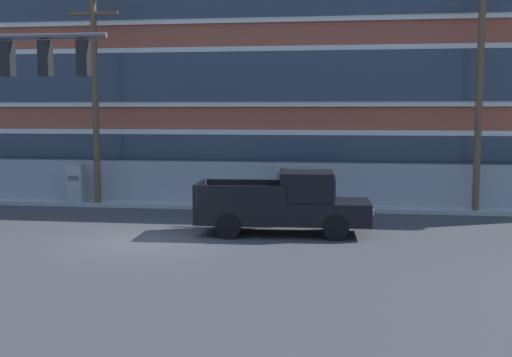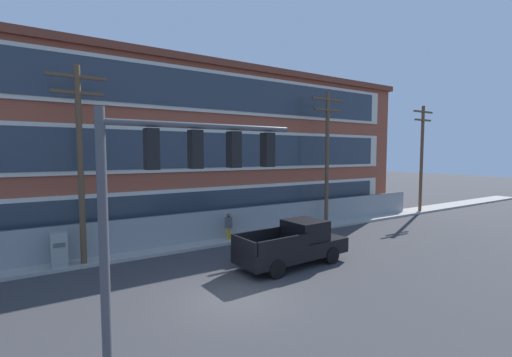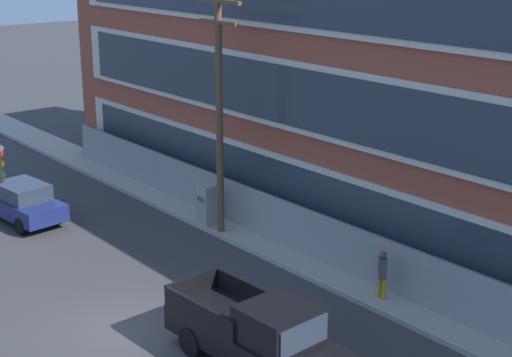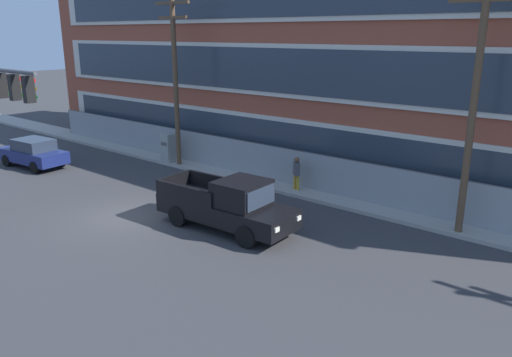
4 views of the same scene
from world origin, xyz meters
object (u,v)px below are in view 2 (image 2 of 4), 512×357
Objects in this scene: pedestrian_near_cabinet at (229,226)px; pickup_truck_black at (295,245)px; utility_pole_near_corner at (80,158)px; utility_pole_midblock at (327,153)px; traffic_signal_mast at (178,181)px; electrical_cabinet at (59,251)px; utility_pole_far_east at (422,154)px.

pickup_truck_black is at bearing -82.68° from pedestrian_near_cabinet.
pickup_truck_black is 10.45m from utility_pole_near_corner.
utility_pole_midblock is 8.55m from pedestrian_near_cabinet.
pedestrian_near_cabinet is (6.51, 9.92, -3.56)m from traffic_signal_mast.
electrical_cabinet is at bearing 151.84° from pickup_truck_black.
pedestrian_near_cabinet is (7.63, 0.35, -4.01)m from utility_pole_near_corner.
pickup_truck_black reaches higher than electrical_cabinet.
traffic_signal_mast is at bearing -83.38° from utility_pole_near_corner.
utility_pole_far_east reaches higher than utility_pole_near_corner.
pickup_truck_black is (7.19, 4.66, -3.58)m from traffic_signal_mast.
traffic_signal_mast is 0.68× the size of utility_pole_near_corner.
pickup_truck_black is at bearing -143.74° from utility_pole_midblock.
electrical_cabinet is 1.01× the size of pedestrian_near_cabinet.
utility_pole_midblock is (15.06, 0.06, 0.20)m from utility_pole_near_corner.
electrical_cabinet is at bearing 176.93° from utility_pole_near_corner.
utility_pole_far_east is 5.42× the size of electrical_cabinet.
traffic_signal_mast is 9.64m from utility_pole_near_corner.
utility_pole_near_corner is 26.33m from utility_pole_far_east.
utility_pole_midblock is (6.76, 4.96, 4.23)m from pickup_truck_black.
traffic_signal_mast is 0.66× the size of utility_pole_far_east.
pickup_truck_black is 9.39m from utility_pole_midblock.
pickup_truck_black is 5.30m from pedestrian_near_cabinet.
pickup_truck_black is 0.61× the size of utility_pole_midblock.
utility_pole_near_corner reaches higher than electrical_cabinet.
pedestrian_near_cabinet is (8.58, 0.30, 0.12)m from electrical_cabinet.
pickup_truck_black is at bearing -28.16° from electrical_cabinet.
utility_pole_midblock is at bearing -179.28° from utility_pole_far_east.
utility_pole_midblock is 5.50× the size of pedestrian_near_cabinet.
electrical_cabinet is at bearing -177.98° from pedestrian_near_cabinet.
utility_pole_near_corner is 4.24m from electrical_cabinet.
utility_pole_far_east is at bearing 15.80° from pickup_truck_black.
electrical_cabinet is (-9.26, 4.96, -0.10)m from pickup_truck_black.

